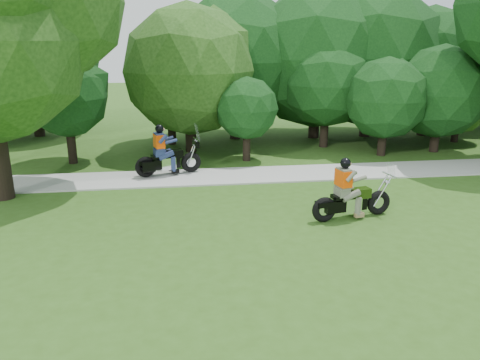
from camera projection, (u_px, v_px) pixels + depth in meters
name	position (u px, v px, depth m)	size (l,w,h in m)	color
ground	(392.00, 270.00, 10.65)	(100.00, 100.00, 0.00)	#2F5217
walkway	(301.00, 173.00, 18.23)	(60.00, 2.20, 0.06)	#ABABA5
tree_line	(289.00, 65.00, 23.74)	(38.16, 12.26, 7.88)	black
chopper_motorcycle	(349.00, 197.00, 13.51)	(2.57, 0.94, 1.85)	black
touring_motorcycle	(164.00, 157.00, 17.66)	(2.54, 1.26, 1.97)	black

